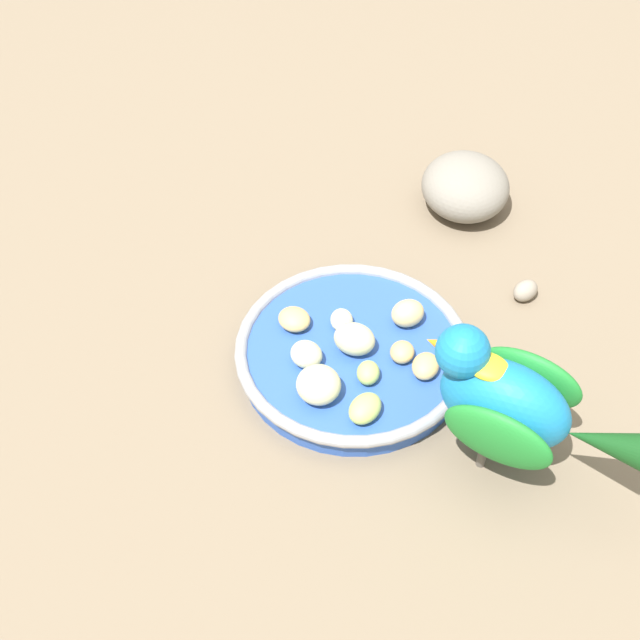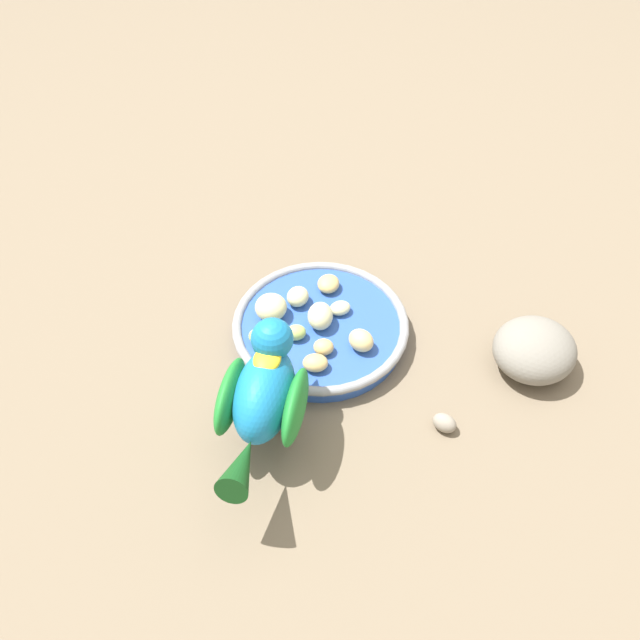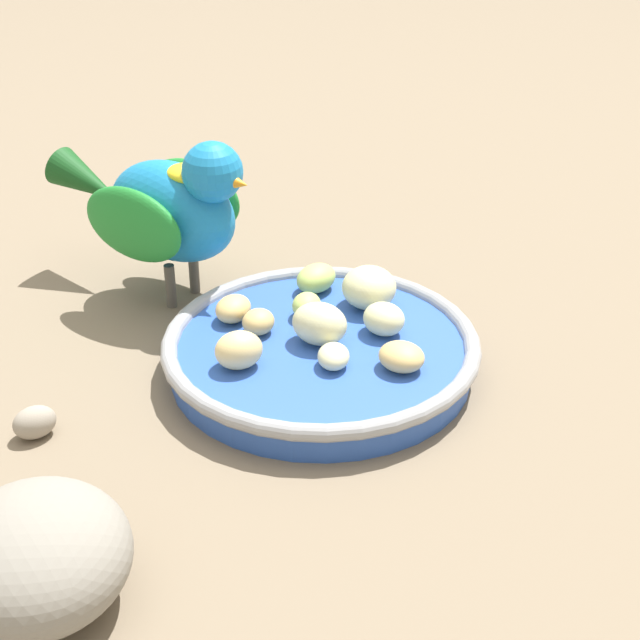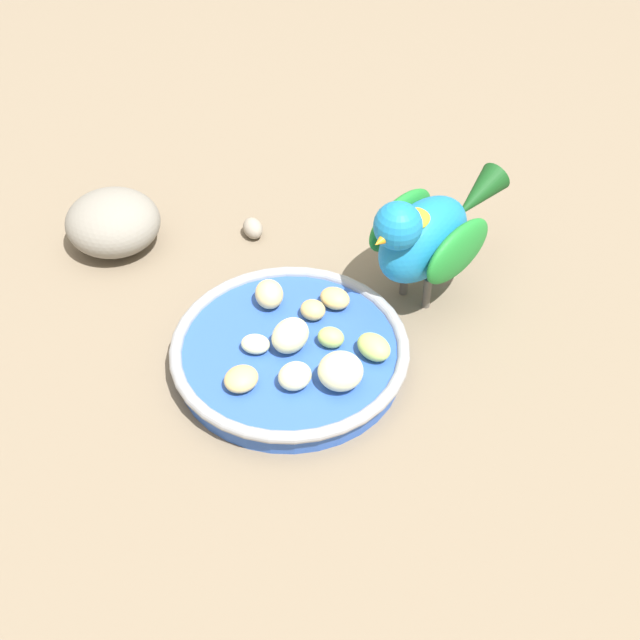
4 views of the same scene
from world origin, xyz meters
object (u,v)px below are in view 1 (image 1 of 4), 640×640
apple_piece_7 (402,352)px  pebble_0 (525,291)px  apple_piece_0 (365,408)px  apple_piece_2 (425,366)px  apple_piece_1 (354,339)px  apple_piece_9 (319,385)px  parrot (510,401)px  apple_piece_4 (408,313)px  apple_piece_6 (368,373)px  feeding_bowl (353,354)px  rock_large (465,186)px  apple_piece_3 (294,319)px  apple_piece_8 (344,320)px  apple_piece_5 (306,354)px

apple_piece_7 → pebble_0: size_ratio=0.88×
apple_piece_0 → apple_piece_2: 0.07m
apple_piece_1 → pebble_0: bearing=-57.4°
apple_piece_9 → parrot: bearing=-101.6°
apple_piece_4 → apple_piece_6: bearing=156.1°
feeding_bowl → apple_piece_7: 0.05m
apple_piece_1 → feeding_bowl: bearing=61.1°
apple_piece_0 → rock_large: bearing=-15.6°
apple_piece_3 → apple_piece_4: 0.11m
apple_piece_3 → rock_large: bearing=-37.0°
apple_piece_3 → parrot: 0.22m
apple_piece_1 → apple_piece_6: 0.04m
apple_piece_6 → apple_piece_8: (0.06, 0.03, -0.00)m
feeding_bowl → apple_piece_4: apple_piece_4 is taller
apple_piece_8 → pebble_0: (0.08, -0.17, -0.02)m
feeding_bowl → apple_piece_1: size_ratio=5.68×
apple_piece_1 → apple_piece_2: apple_piece_1 is taller
apple_piece_6 → apple_piece_8: size_ratio=0.94×
apple_piece_2 → parrot: bearing=-136.3°
pebble_0 → apple_piece_4: bearing=119.4°
apple_piece_8 → apple_piece_9: 0.09m
apple_piece_4 → apple_piece_6: apple_piece_4 is taller
apple_piece_5 → parrot: bearing=-111.8°
apple_piece_0 → apple_piece_6: 0.04m
parrot → rock_large: bearing=-61.1°
apple_piece_6 → apple_piece_1: bearing=24.1°
feeding_bowl → apple_piece_1: (-0.00, -0.00, 0.02)m
apple_piece_0 → apple_piece_6: apple_piece_0 is taller
apple_piece_1 → apple_piece_2: 0.07m
feeding_bowl → apple_piece_3: bearing=67.9°
apple_piece_2 → apple_piece_9: size_ratio=0.75×
apple_piece_6 → rock_large: size_ratio=0.25×
apple_piece_0 → apple_piece_2: size_ratio=1.15×
parrot → apple_piece_0: bearing=16.4°
apple_piece_1 → apple_piece_8: size_ratio=1.46×
apple_piece_0 → apple_piece_5: bearing=46.3°
apple_piece_5 → apple_piece_6: bearing=-103.7°
rock_large → parrot: bearing=-174.9°
rock_large → pebble_0: rock_large is taller
pebble_0 → apple_piece_2: bearing=142.0°
apple_piece_3 → apple_piece_0: bearing=-143.2°
apple_piece_4 → pebble_0: (0.07, -0.12, -0.02)m
apple_piece_8 → apple_piece_7: bearing=-121.8°
feeding_bowl → apple_piece_3: 0.06m
apple_piece_1 → apple_piece_2: bearing=-107.4°
apple_piece_2 → apple_piece_8: bearing=57.5°
apple_piece_2 → apple_piece_7: size_ratio=1.22×
pebble_0 → feeding_bowl: bearing=122.3°
apple_piece_1 → apple_piece_2: (-0.02, -0.07, -0.01)m
apple_piece_0 → apple_piece_7: 0.07m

